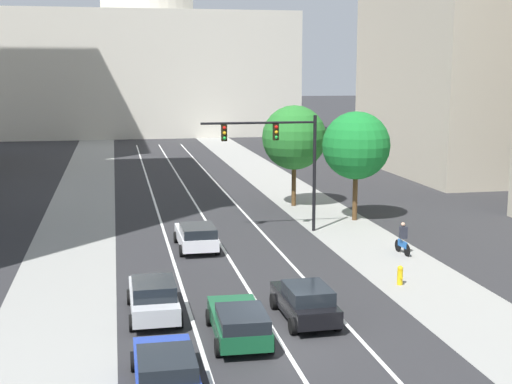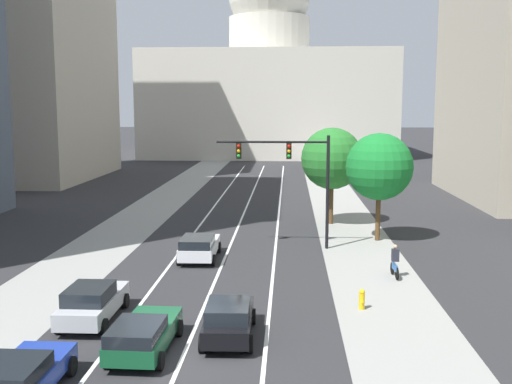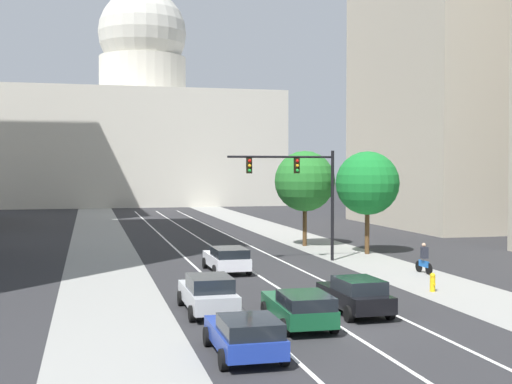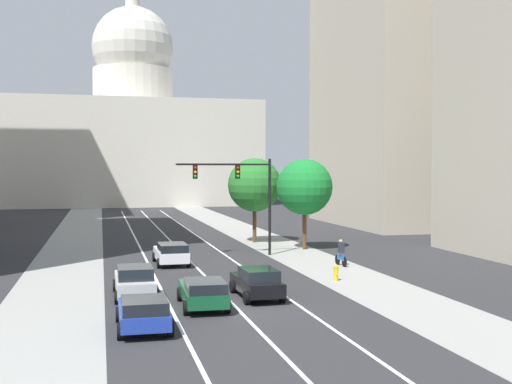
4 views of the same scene
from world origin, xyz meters
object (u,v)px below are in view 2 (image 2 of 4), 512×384
Objects in this scene: traffic_signal_mast at (294,168)px; car_green at (143,334)px; street_tree_near_right at (379,167)px; car_black at (229,319)px; street_tree_far_right at (332,159)px; cyclist at (395,261)px; car_blue at (22,375)px; car_white at (199,246)px; fire_hydrant at (362,299)px; capitol_building at (269,88)px; car_silver at (92,302)px.

car_green is at bearing -108.00° from traffic_signal_mast.
car_green is 0.65× the size of street_tree_near_right.
car_black is 3.33m from car_green.
street_tree_far_right is 1.02× the size of street_tree_near_right.
car_blue is at bearing 131.94° from cyclist.
traffic_signal_mast is at bearing -10.87° from car_black.
car_white is 7.61m from traffic_signal_mast.
fire_hydrant is at bearing -57.41° from car_black.
cyclist is at bearing -43.69° from car_green.
capitol_building is 95.61m from car_blue.
car_blue is at bearing -92.61° from capitol_building.
cyclist is at bearing -42.54° from car_black.
car_white is at bearing -15.86° from car_silver.
street_tree_near_right is (13.88, 16.06, 4.07)m from car_silver.
capitol_building is 5.93× the size of street_tree_far_right.
capitol_building reaches higher than car_white.
cyclist is at bearing -92.36° from street_tree_near_right.
fire_hydrant is at bearing -89.93° from street_tree_far_right.
car_white is at bearing -9.37° from car_blue.
car_white is (2.89, 10.32, -0.02)m from car_silver.
car_blue is at bearing 142.17° from car_green.
car_green is at bearing -138.56° from car_silver.
car_silver is 11.42m from fire_hydrant.
capitol_building is at bearing 93.06° from traffic_signal_mast.
car_silver is at bearing 114.21° from cyclist.
street_tree_far_right reaches higher than traffic_signal_mast.
car_green is (-0.01, -13.56, -0.05)m from car_white.
car_white is 0.66× the size of traffic_signal_mast.
street_tree_far_right is (2.88, 8.14, -0.13)m from traffic_signal_mast.
street_tree_near_right is (5.56, 2.55, -0.18)m from traffic_signal_mast.
car_black is at bearing -146.10° from fire_hydrant.
car_white is at bearing -126.27° from street_tree_far_right.
street_tree_near_right is at bearing -27.93° from car_green.
car_silver is at bearing 43.44° from car_green.
cyclist reaches higher than car_black.
street_tree_near_right is (2.65, 13.99, 4.41)m from fire_hydrant.
cyclist is (13.51, 7.24, 0.05)m from car_silver.
cyclist reaches higher than car_white.
car_blue is 26.99m from street_tree_near_right.
car_silver is at bearing 163.81° from car_white.
car_black is at bearing 134.81° from cyclist.
street_tree_far_right is (-2.31, 14.42, 4.07)m from cyclist.
car_black is 4.76× the size of fire_hydrant.
capitol_building is 75.04m from traffic_signal_mast.
car_blue reaches higher than fire_hydrant.
street_tree_near_right is at bearing -31.10° from car_blue.
traffic_signal_mast is (2.54, 15.11, 4.27)m from car_black.
car_blue is (-2.89, -17.04, -0.06)m from car_white.
car_black is at bearing -114.66° from street_tree_near_right.
traffic_signal_mast is (8.32, 20.23, 4.32)m from car_blue.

